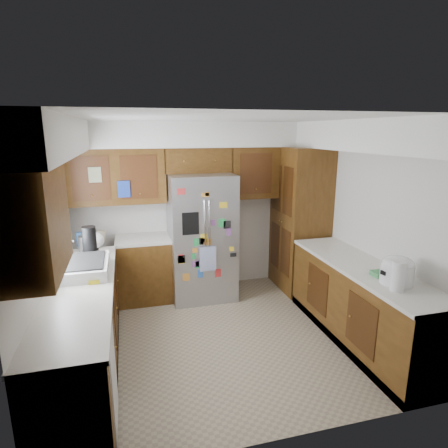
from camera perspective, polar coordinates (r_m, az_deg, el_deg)
The scene contains 12 objects.
floor at distance 4.64m, azimuth -0.17°, elevation -16.75°, with size 3.60×3.60×0.00m, color tan.
room_shell at distance 4.36m, azimuth -2.76°, elevation 6.70°, with size 3.64×3.24×2.52m.
left_counter_run at distance 4.36m, azimuth -18.32°, elevation -13.25°, with size 1.36×3.20×0.92m.
right_counter_run at distance 4.65m, azimuth 20.04°, elevation -11.78°, with size 0.63×2.25×0.92m.
pantry at distance 5.75m, azimuth 11.46°, elevation 0.65°, with size 0.60×0.90×2.15m, color #42290C.
fridge at distance 5.37m, azimuth -3.43°, elevation -1.97°, with size 0.90×0.79×1.80m.
bridge_cabinet at distance 5.40m, azimuth -4.08°, elevation 9.71°, with size 0.96×0.34×0.35m, color #42290C.
fridge_top_items at distance 5.40m, azimuth -5.19°, elevation 12.86°, with size 0.61×0.28×0.28m.
sink_assembly at distance 4.22m, azimuth -20.73°, elevation -6.12°, with size 0.52×0.71×0.37m.
left_counter_clutter at distance 4.89m, azimuth -19.65°, elevation -2.56°, with size 0.35×0.92×0.38m.
rice_cooker at distance 4.04m, azimuth 24.89°, elevation -6.31°, with size 0.32×0.31×0.27m.
paper_towel at distance 3.86m, azimuth 25.01°, elevation -7.23°, with size 0.13×0.13×0.29m, color white.
Camera 1 is at (-1.01, -3.86, 2.37)m, focal length 30.00 mm.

